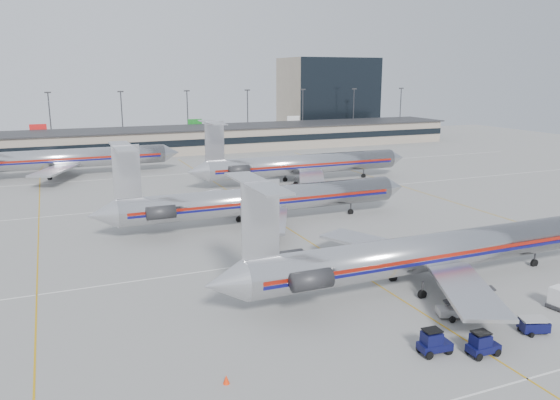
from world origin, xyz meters
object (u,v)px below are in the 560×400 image
tug_center (482,345)px  uld_container (560,298)px  jet_second_row (258,200)px  belt_loader (463,309)px  jet_foreground (426,252)px

tug_center → uld_container: tug_center is taller
jet_second_row → tug_center: 39.08m
tug_center → belt_loader: belt_loader is taller
uld_container → belt_loader: (-8.82, 1.91, -0.27)m
belt_loader → jet_second_row: bearing=120.6°
belt_loader → jet_foreground: bearing=100.8°
jet_foreground → tug_center: (-4.45, -12.40, -2.50)m
uld_container → jet_second_row: bearing=103.6°
tug_center → jet_second_row: bearing=94.6°
tug_center → belt_loader: (3.21, 5.65, -0.19)m
jet_second_row → tug_center: size_ratio=19.04×
belt_loader → tug_center: bearing=-98.5°
jet_foreground → jet_second_row: (-6.77, 26.52, 0.02)m
jet_foreground → uld_container: jet_foreground is taller
jet_foreground → jet_second_row: jet_second_row is taller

